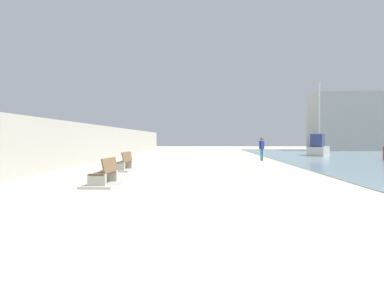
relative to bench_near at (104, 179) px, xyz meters
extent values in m
plane|color=beige|center=(2.90, 13.35, -0.23)|extent=(120.00, 120.00, 0.00)
cube|color=#ADAAA3|center=(-4.60, 13.35, 1.09)|extent=(0.80, 64.00, 2.65)
cube|color=#ADAAA3|center=(-0.05, -0.70, 0.01)|extent=(0.61, 0.22, 0.50)
cube|color=#ADAAA3|center=(-0.01, 0.70, 0.01)|extent=(0.61, 0.22, 0.50)
cube|color=brown|center=(-0.03, 0.00, 0.22)|extent=(0.54, 1.61, 0.06)
cube|color=brown|center=(0.20, -0.01, 0.50)|extent=(0.20, 1.60, 0.50)
cube|color=#ADAAA3|center=(-0.03, 0.00, -0.19)|extent=(1.15, 2.13, 0.08)
cube|color=#ADAAA3|center=(-0.77, 5.45, 0.01)|extent=(0.61, 0.24, 0.50)
cube|color=#ADAAA3|center=(-0.69, 6.85, 0.01)|extent=(0.61, 0.24, 0.50)
cube|color=brown|center=(-0.73, 6.15, 0.22)|extent=(0.60, 1.63, 0.06)
cube|color=brown|center=(-0.50, 6.14, 0.50)|extent=(0.26, 1.61, 0.50)
cube|color=#ADAAA3|center=(-0.73, 6.15, -0.19)|extent=(1.23, 2.16, 0.08)
cylinder|color=teal|center=(7.81, 15.33, 0.21)|extent=(0.12, 0.12, 0.88)
cylinder|color=teal|center=(7.70, 15.25, 0.21)|extent=(0.12, 0.12, 0.88)
cube|color=navy|center=(7.76, 15.29, 0.96)|extent=(0.36, 0.34, 0.62)
sphere|color=brown|center=(7.76, 15.29, 1.42)|extent=(0.24, 0.24, 0.24)
cylinder|color=navy|center=(7.93, 15.43, 0.99)|extent=(0.09, 0.09, 0.56)
cylinder|color=navy|center=(7.58, 15.16, 0.99)|extent=(0.09, 0.09, 0.56)
cube|color=beige|center=(15.02, 25.35, 0.22)|extent=(3.99, 6.72, 0.83)
cube|color=navy|center=(14.63, 24.43, 1.27)|extent=(2.12, 3.11, 1.26)
cylinder|color=silver|center=(15.15, 25.66, 4.00)|extent=(0.12, 0.12, 6.72)
cube|color=#ADAAA3|center=(24.83, 41.35, 3.85)|extent=(12.00, 6.00, 8.18)
camera|label=1|loc=(3.56, -12.87, 1.39)|focal=34.87mm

